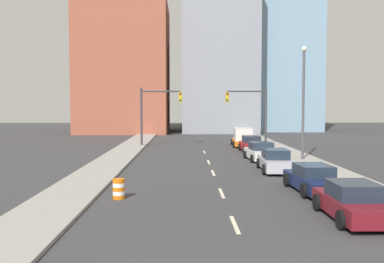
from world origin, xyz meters
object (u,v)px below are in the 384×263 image
traffic_barrel (119,189)px  sedan_maroon (353,202)px  sedan_white (261,152)px  sedan_silver (275,161)px  street_lamp (303,95)px  traffic_signal_right (254,108)px  traffic_signal_left (153,108)px  sedan_navy (313,179)px  sedan_red (251,145)px  box_truck_orange (243,138)px

traffic_barrel → sedan_maroon: size_ratio=0.21×
sedan_white → sedan_maroon: bearing=-92.0°
sedan_silver → sedan_maroon: bearing=-85.0°
street_lamp → sedan_silver: size_ratio=1.88×
traffic_signal_right → traffic_barrel: bearing=-112.3°
traffic_signal_left → sedan_silver: (9.42, -17.57, -3.40)m
street_lamp → sedan_maroon: (-2.80, -17.28, -4.51)m
traffic_signal_right → sedan_navy: traffic_signal_right is taller
traffic_barrel → sedan_silver: bearing=42.0°
street_lamp → sedan_maroon: size_ratio=2.03×
sedan_maroon → sedan_red: bearing=90.5°
sedan_red → traffic_barrel: bearing=-116.1°
sedan_white → sedan_red: (0.19, 6.14, 0.03)m
traffic_barrel → sedan_white: (9.20, 14.01, 0.19)m
traffic_signal_right → sedan_silver: bearing=-94.6°
street_lamp → sedan_navy: street_lamp is taller
sedan_silver → box_truck_orange: size_ratio=0.84×
sedan_white → box_truck_orange: 11.82m
traffic_signal_right → sedan_maroon: 29.81m
box_truck_orange → sedan_maroon: bearing=-86.7°
box_truck_orange → sedan_silver: bearing=-87.9°
traffic_signal_right → sedan_maroon: size_ratio=1.42×
sedan_navy → sedan_white: (-0.45, 12.51, 0.02)m
traffic_barrel → traffic_signal_left: bearing=90.6°
street_lamp → sedan_navy: (-2.76, -12.00, -4.53)m
sedan_maroon → sedan_silver: size_ratio=0.93×
sedan_white → traffic_barrel: bearing=-126.6°
sedan_maroon → sedan_silver: (-0.46, 12.03, 0.01)m
traffic_signal_right → sedan_white: size_ratio=1.41×
traffic_barrel → sedan_white: 16.76m
traffic_signal_left → sedan_maroon: 31.39m
sedan_silver → box_truck_orange: (0.19, 17.57, 0.25)m
traffic_barrel → box_truck_orange: size_ratio=0.17×
traffic_signal_left → box_truck_orange: 10.12m
traffic_signal_left → sedan_silver: bearing=-61.8°
traffic_signal_right → sedan_navy: bearing=-92.2°
traffic_barrel → sedan_maroon: 10.33m
sedan_white → street_lamp: bearing=-12.2°
traffic_signal_right → traffic_barrel: (-10.57, -25.82, -3.61)m
sedan_white → sedan_red: 6.15m
traffic_barrel → street_lamp: bearing=47.4°
sedan_maroon → sedan_silver: sedan_silver is taller
traffic_signal_left → traffic_barrel: 26.08m
sedan_maroon → box_truck_orange: (-0.27, 29.60, 0.26)m
traffic_barrel → sedan_navy: bearing=8.8°
street_lamp → sedan_white: 5.56m
traffic_barrel → box_truck_orange: box_truck_orange is taller
traffic_signal_left → sedan_navy: (9.92, -24.32, -3.44)m
sedan_navy → box_truck_orange: 24.32m
traffic_signal_left → traffic_signal_right: bearing=0.0°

